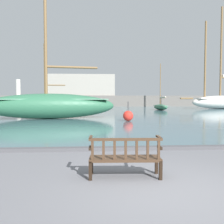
{
  "coord_description": "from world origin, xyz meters",
  "views": [
    {
      "loc": [
        -1.37,
        -4.62,
        1.76
      ],
      "look_at": [
        -0.35,
        10.0,
        1.0
      ],
      "focal_mm": 40.0,
      "sensor_mm": 36.0,
      "label": 1
    }
  ],
  "objects_px": {
    "park_bench": "(125,157)",
    "sailboat_centre_channel": "(160,107)",
    "channel_buoy": "(128,116)",
    "sailboat_far_port": "(46,103)",
    "sailboat_mid_starboard": "(50,105)",
    "sailboat_outer_port": "(221,100)"
  },
  "relations": [
    {
      "from": "park_bench",
      "to": "sailboat_far_port",
      "type": "relative_size",
      "value": 0.14
    },
    {
      "from": "sailboat_mid_starboard",
      "to": "sailboat_outer_port",
      "type": "height_order",
      "value": "sailboat_outer_port"
    },
    {
      "from": "sailboat_mid_starboard",
      "to": "sailboat_outer_port",
      "type": "bearing_deg",
      "value": 38.49
    },
    {
      "from": "park_bench",
      "to": "sailboat_mid_starboard",
      "type": "bearing_deg",
      "value": 105.58
    },
    {
      "from": "sailboat_outer_port",
      "to": "channel_buoy",
      "type": "height_order",
      "value": "sailboat_outer_port"
    },
    {
      "from": "sailboat_far_port",
      "to": "sailboat_centre_channel",
      "type": "xyz_separation_m",
      "value": [
        18.81,
        -7.89,
        -0.51
      ]
    },
    {
      "from": "channel_buoy",
      "to": "sailboat_mid_starboard",
      "type": "bearing_deg",
      "value": 157.28
    },
    {
      "from": "sailboat_outer_port",
      "to": "sailboat_centre_channel",
      "type": "distance_m",
      "value": 12.95
    },
    {
      "from": "sailboat_outer_port",
      "to": "channel_buoy",
      "type": "xyz_separation_m",
      "value": [
        -19.67,
        -23.4,
        -1.1
      ]
    },
    {
      "from": "sailboat_far_port",
      "to": "sailboat_outer_port",
      "type": "xyz_separation_m",
      "value": [
        30.9,
        -3.35,
        0.46
      ]
    },
    {
      "from": "sailboat_mid_starboard",
      "to": "sailboat_centre_channel",
      "type": "xyz_separation_m",
      "value": [
        13.97,
        16.18,
        -0.66
      ]
    },
    {
      "from": "park_bench",
      "to": "sailboat_far_port",
      "type": "distance_m",
      "value": 41.28
    },
    {
      "from": "sailboat_mid_starboard",
      "to": "sailboat_centre_channel",
      "type": "bearing_deg",
      "value": 49.19
    },
    {
      "from": "park_bench",
      "to": "channel_buoy",
      "type": "bearing_deg",
      "value": 82.01
    },
    {
      "from": "sailboat_mid_starboard",
      "to": "channel_buoy",
      "type": "height_order",
      "value": "sailboat_mid_starboard"
    },
    {
      "from": "park_bench",
      "to": "channel_buoy",
      "type": "relative_size",
      "value": 1.09
    },
    {
      "from": "sailboat_far_port",
      "to": "sailboat_outer_port",
      "type": "relative_size",
      "value": 0.66
    },
    {
      "from": "sailboat_far_port",
      "to": "sailboat_outer_port",
      "type": "distance_m",
      "value": 31.08
    },
    {
      "from": "sailboat_mid_starboard",
      "to": "channel_buoy",
      "type": "relative_size",
      "value": 9.61
    },
    {
      "from": "park_bench",
      "to": "sailboat_outer_port",
      "type": "xyz_separation_m",
      "value": [
        21.56,
        36.85,
        1.11
      ]
    },
    {
      "from": "park_bench",
      "to": "sailboat_centre_channel",
      "type": "relative_size",
      "value": 0.23
    },
    {
      "from": "park_bench",
      "to": "sailboat_outer_port",
      "type": "bearing_deg",
      "value": 59.67
    }
  ]
}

